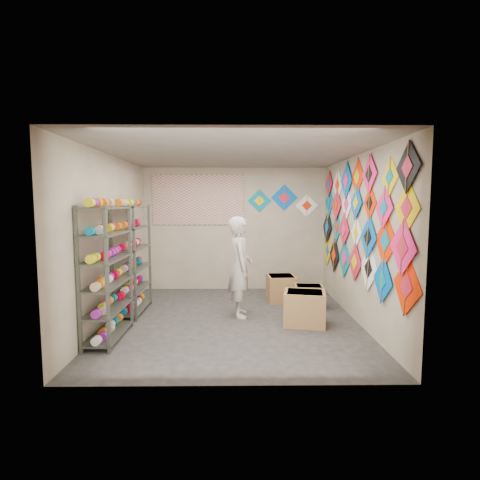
{
  "coord_description": "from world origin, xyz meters",
  "views": [
    {
      "loc": [
        0.03,
        -6.04,
        1.93
      ],
      "look_at": [
        0.1,
        0.3,
        1.3
      ],
      "focal_mm": 28.0,
      "sensor_mm": 36.0,
      "label": 1
    }
  ],
  "objects_px": {
    "shelf_rack_front": "(107,273)",
    "carton_b": "(309,297)",
    "shelf_rack_back": "(132,259)",
    "carton_c": "(281,288)",
    "carton_a": "(304,308)",
    "shopkeeper": "(240,267)"
  },
  "relations": [
    {
      "from": "shelf_rack_back",
      "to": "shopkeeper",
      "type": "relative_size",
      "value": 1.12
    },
    {
      "from": "carton_b",
      "to": "shelf_rack_back",
      "type": "bearing_deg",
      "value": -170.68
    },
    {
      "from": "shelf_rack_back",
      "to": "carton_c",
      "type": "bearing_deg",
      "value": 15.33
    },
    {
      "from": "shelf_rack_back",
      "to": "shopkeeper",
      "type": "xyz_separation_m",
      "value": [
        1.88,
        -0.23,
        -0.1
      ]
    },
    {
      "from": "shelf_rack_back",
      "to": "carton_b",
      "type": "xyz_separation_m",
      "value": [
        3.15,
        0.23,
        -0.74
      ]
    },
    {
      "from": "shelf_rack_back",
      "to": "shelf_rack_front",
      "type": "bearing_deg",
      "value": -90.0
    },
    {
      "from": "shopkeeper",
      "to": "carton_c",
      "type": "relative_size",
      "value": 2.92
    },
    {
      "from": "shopkeeper",
      "to": "carton_c",
      "type": "height_order",
      "value": "shopkeeper"
    },
    {
      "from": "carton_a",
      "to": "carton_c",
      "type": "bearing_deg",
      "value": 108.52
    },
    {
      "from": "shelf_rack_back",
      "to": "carton_b",
      "type": "relative_size",
      "value": 3.69
    },
    {
      "from": "shelf_rack_front",
      "to": "carton_a",
      "type": "distance_m",
      "value": 3.04
    },
    {
      "from": "shopkeeper",
      "to": "carton_c",
      "type": "bearing_deg",
      "value": -44.59
    },
    {
      "from": "shelf_rack_back",
      "to": "carton_a",
      "type": "bearing_deg",
      "value": -13.65
    },
    {
      "from": "shopkeeper",
      "to": "carton_c",
      "type": "distance_m",
      "value": 1.4
    },
    {
      "from": "carton_a",
      "to": "carton_b",
      "type": "height_order",
      "value": "carton_a"
    },
    {
      "from": "shelf_rack_front",
      "to": "shelf_rack_back",
      "type": "bearing_deg",
      "value": 90.0
    },
    {
      "from": "shelf_rack_front",
      "to": "shelf_rack_back",
      "type": "xyz_separation_m",
      "value": [
        0.0,
        1.3,
        0.0
      ]
    },
    {
      "from": "shelf_rack_front",
      "to": "carton_b",
      "type": "xyz_separation_m",
      "value": [
        3.15,
        1.53,
        -0.74
      ]
    },
    {
      "from": "carton_a",
      "to": "carton_b",
      "type": "distance_m",
      "value": 0.97
    },
    {
      "from": "shelf_rack_front",
      "to": "carton_c",
      "type": "relative_size",
      "value": 3.25
    },
    {
      "from": "shelf_rack_front",
      "to": "carton_c",
      "type": "bearing_deg",
      "value": 37.06
    },
    {
      "from": "carton_c",
      "to": "shelf_rack_front",
      "type": "bearing_deg",
      "value": -146.24
    }
  ]
}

